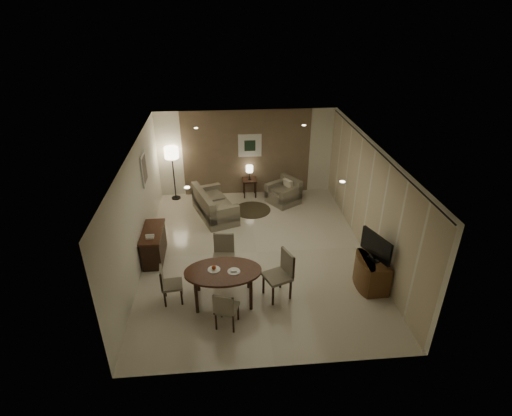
{
  "coord_description": "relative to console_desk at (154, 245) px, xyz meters",
  "views": [
    {
      "loc": [
        -0.75,
        -8.25,
        5.66
      ],
      "look_at": [
        0.0,
        0.2,
        1.15
      ],
      "focal_mm": 28.0,
      "sensor_mm": 36.0,
      "label": 1
    }
  ],
  "objects": [
    {
      "name": "tv_cabinet",
      "position": [
        4.89,
        -1.5,
        -0.03
      ],
      "size": [
        0.48,
        0.9,
        0.7
      ],
      "primitive_type": null,
      "color": "brown",
      "rests_on": "floor"
    },
    {
      "name": "floor_lamp",
      "position": [
        0.22,
        3.24,
        0.47
      ],
      "size": [
        0.43,
        0.43,
        1.69
      ],
      "primitive_type": null,
      "color": "#FFE5B7",
      "rests_on": "floor"
    },
    {
      "name": "sofa",
      "position": [
        1.46,
        1.99,
        0.03
      ],
      "size": [
        1.91,
        1.38,
        0.81
      ],
      "primitive_type": null,
      "rotation": [
        0.0,
        0.0,
        1.91
      ],
      "color": "#79715D",
      "rests_on": "floor"
    },
    {
      "name": "art_left_frame",
      "position": [
        -0.23,
        1.2,
        1.48
      ],
      "size": [
        0.03,
        0.6,
        0.8
      ],
      "primitive_type": "cube",
      "color": "silver",
      "rests_on": "wall_left"
    },
    {
      "name": "plate_a",
      "position": [
        1.47,
        -1.63,
        0.37
      ],
      "size": [
        0.26,
        0.26,
        0.02
      ],
      "primitive_type": "cylinder",
      "color": "white",
      "rests_on": "dining_table"
    },
    {
      "name": "telephone",
      "position": [
        0.0,
        -0.3,
        0.43
      ],
      "size": [
        0.2,
        0.14,
        0.09
      ],
      "primitive_type": null,
      "color": "white",
      "rests_on": "console_desk"
    },
    {
      "name": "table_lamp",
      "position": [
        2.56,
        3.25,
        0.44
      ],
      "size": [
        0.22,
        0.22,
        0.5
      ],
      "primitive_type": null,
      "color": "#FFEAC1",
      "rests_on": "side_table"
    },
    {
      "name": "round_rug",
      "position": [
        2.56,
        2.23,
        -0.37
      ],
      "size": [
        1.1,
        1.1,
        0.01
      ],
      "primitive_type": "cylinder",
      "color": "#453926",
      "rests_on": "floor"
    },
    {
      "name": "dining_table",
      "position": [
        1.65,
        -1.68,
        -0.0
      ],
      "size": [
        1.58,
        0.99,
        0.74
      ],
      "primitive_type": null,
      "color": "#4A2817",
      "rests_on": "floor"
    },
    {
      "name": "flat_tv",
      "position": [
        4.87,
        -1.5,
        0.65
      ],
      "size": [
        0.36,
        0.85,
        0.6
      ],
      "primitive_type": null,
      "rotation": [
        0.0,
        0.0,
        0.35
      ],
      "color": "black",
      "rests_on": "tv_cabinet"
    },
    {
      "name": "fruit_apple",
      "position": [
        1.47,
        -1.63,
        0.43
      ],
      "size": [
        0.09,
        0.09,
        0.09
      ],
      "primitive_type": "sphere",
      "color": "#B83C15",
      "rests_on": "plate_a"
    },
    {
      "name": "art_left_canvas",
      "position": [
        -0.21,
        1.2,
        1.48
      ],
      "size": [
        0.01,
        0.46,
        0.64
      ],
      "primitive_type": "cube",
      "color": "gray",
      "rests_on": "wall_left"
    },
    {
      "name": "downlight_nl",
      "position": [
        1.09,
        -1.8,
        2.31
      ],
      "size": [
        0.1,
        0.1,
        0.01
      ],
      "primitive_type": "cylinder",
      "color": "white",
      "rests_on": "ceiling"
    },
    {
      "name": "console_desk",
      "position": [
        0.0,
        0.0,
        0.0
      ],
      "size": [
        0.48,
        1.2,
        0.75
      ],
      "primitive_type": null,
      "color": "#4A2817",
      "rests_on": "floor"
    },
    {
      "name": "taupe_accent",
      "position": [
        2.49,
        3.48,
        0.98
      ],
      "size": [
        3.96,
        0.03,
        2.7
      ],
      "primitive_type": "cube",
      "color": "#7D654D",
      "rests_on": "wall_back"
    },
    {
      "name": "chair_left",
      "position": [
        0.59,
        -1.62,
        0.05
      ],
      "size": [
        0.45,
        0.45,
        0.84
      ],
      "primitive_type": null,
      "rotation": [
        0.0,
        0.0,
        1.68
      ],
      "color": "#79715D",
      "rests_on": "floor"
    },
    {
      "name": "curtain_wall",
      "position": [
        5.17,
        0.0,
        0.95
      ],
      "size": [
        0.08,
        6.7,
        2.58
      ],
      "primitive_type": null,
      "color": "beige",
      "rests_on": "wall_right"
    },
    {
      "name": "downlight_nr",
      "position": [
        3.89,
        -1.8,
        2.31
      ],
      "size": [
        0.1,
        0.1,
        0.01
      ],
      "primitive_type": "cylinder",
      "color": "white",
      "rests_on": "ceiling"
    },
    {
      "name": "curtain_rod",
      "position": [
        5.17,
        0.0,
        2.27
      ],
      "size": [
        0.03,
        6.8,
        0.03
      ],
      "primitive_type": "cylinder",
      "rotation": [
        1.57,
        0.0,
        0.0
      ],
      "color": "black",
      "rests_on": "wall_right"
    },
    {
      "name": "side_table",
      "position": [
        2.56,
        3.23,
        -0.09
      ],
      "size": [
        0.44,
        0.44,
        0.57
      ],
      "primitive_type": null,
      "color": "black",
      "rests_on": "floor"
    },
    {
      "name": "downlight_fl",
      "position": [
        1.09,
        1.8,
        2.31
      ],
      "size": [
        0.1,
        0.1,
        0.01
      ],
      "primitive_type": "cylinder",
      "color": "white",
      "rests_on": "ceiling"
    },
    {
      "name": "downlight_fr",
      "position": [
        3.89,
        1.8,
        2.31
      ],
      "size": [
        0.1,
        0.1,
        0.01
      ],
      "primitive_type": "cylinder",
      "color": "white",
      "rests_on": "ceiling"
    },
    {
      "name": "art_back_frame",
      "position": [
        2.59,
        3.46,
        1.23
      ],
      "size": [
        0.72,
        0.03,
        0.72
      ],
      "primitive_type": "cube",
      "color": "silver",
      "rests_on": "wall_back"
    },
    {
      "name": "art_back_canvas",
      "position": [
        2.59,
        3.44,
        1.23
      ],
      "size": [
        0.34,
        0.01,
        0.34
      ],
      "primitive_type": "cube",
      "color": "black",
      "rests_on": "wall_back"
    },
    {
      "name": "room_shell",
      "position": [
        2.49,
        0.4,
        0.98
      ],
      "size": [
        5.5,
        7.0,
        2.7
      ],
      "color": "beige",
      "rests_on": "ground"
    },
    {
      "name": "armchair",
      "position": [
        3.55,
        2.65,
        0.0
      ],
      "size": [
        1.13,
        1.15,
        0.75
      ],
      "primitive_type": null,
      "rotation": [
        0.0,
        0.0,
        -1.0
      ],
      "color": "#79715D",
      "rests_on": "floor"
    },
    {
      "name": "napkin",
      "position": [
        1.87,
        -1.73,
        0.4
      ],
      "size": [
        0.12,
        0.08,
        0.03
      ],
      "primitive_type": "cube",
      "color": "white",
      "rests_on": "plate_b"
    },
    {
      "name": "chair_far",
      "position": [
        1.66,
        -0.87,
        0.12
      ],
      "size": [
        0.53,
        0.53,
        0.99
      ],
      "primitive_type": null,
      "rotation": [
        0.0,
        0.0,
        -0.1
      ],
      "color": "#79715D",
      "rests_on": "floor"
    },
    {
      "name": "chair_near",
      "position": [
        1.7,
        -2.42,
        0.05
      ],
      "size": [
        0.52,
        0.52,
        0.86
      ],
      "primitive_type": null,
      "rotation": [
        0.0,
        0.0,
        2.83
      ],
      "color": "#79715D",
      "rests_on": "floor"
    },
    {
      "name": "chair_right",
      "position": [
        2.77,
        -1.67,
        0.15
      ],
      "size": [
        0.66,
        0.66,
        1.04
      ],
      "primitive_type": null,
      "rotation": [
        0.0,
        0.0,
        -1.19
      ],
      "color": "#79715D",
      "rests_on": "floor"
    },
    {
      "name": "plate_b",
      "position": [
        1.87,
        -1.73,
        0.37
      ],
      "size": [
        0.26,
        0.26,
        0.02
      ],
      "primitive_type": "cylinder",
      "color": "white",
      "rests_on": "dining_table"
    }
  ]
}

